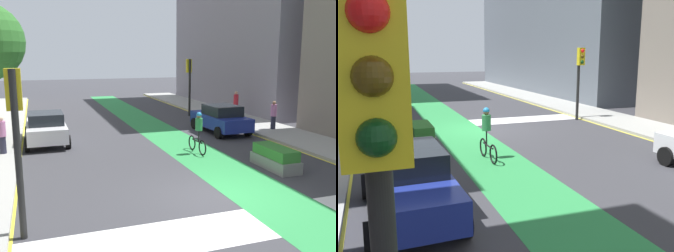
% 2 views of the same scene
% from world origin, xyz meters
% --- Properties ---
extents(ground_plane, '(120.00, 120.00, 0.00)m').
position_xyz_m(ground_plane, '(0.00, 0.00, 0.00)').
color(ground_plane, '#38383D').
extents(bike_lane_paint, '(2.40, 60.00, 0.01)m').
position_xyz_m(bike_lane_paint, '(1.39, 0.00, 0.00)').
color(bike_lane_paint, '#2D8C47').
rests_on(bike_lane_paint, ground_plane).
extents(crosswalk_band, '(12.00, 1.80, 0.01)m').
position_xyz_m(crosswalk_band, '(0.00, -2.00, 0.00)').
color(crosswalk_band, silver).
rests_on(crosswalk_band, ground_plane).
extents(curb_stripe_left, '(0.16, 60.00, 0.01)m').
position_xyz_m(curb_stripe_left, '(-6.00, 0.00, 0.01)').
color(curb_stripe_left, yellow).
rests_on(curb_stripe_left, ground_plane).
extents(traffic_signal_near_left, '(0.35, 0.52, 4.02)m').
position_xyz_m(traffic_signal_near_left, '(-5.67, -0.74, 2.83)').
color(traffic_signal_near_left, black).
rests_on(traffic_signal_near_left, ground_plane).
extents(traffic_signal_far_right, '(0.35, 0.52, 4.04)m').
position_xyz_m(traffic_signal_far_right, '(5.19, 15.05, 2.84)').
color(traffic_signal_far_right, black).
rests_on(traffic_signal_far_right, ground_plane).
extents(car_white_left_far, '(2.04, 4.21, 1.57)m').
position_xyz_m(car_white_left_far, '(-4.81, 9.27, 0.80)').
color(car_white_left_far, silver).
rests_on(car_white_left_far, ground_plane).
extents(car_blue_right_far, '(2.13, 4.25, 1.57)m').
position_xyz_m(car_blue_right_far, '(4.56, 8.85, 0.80)').
color(car_blue_right_far, navy).
rests_on(car_blue_right_far, ground_plane).
extents(cyclist_in_lane, '(0.32, 1.73, 1.86)m').
position_xyz_m(cyclist_in_lane, '(1.51, 5.10, 0.97)').
color(cyclist_in_lane, black).
rests_on(cyclist_in_lane, ground_plane).
extents(pedestrian_sidewalk_right_a, '(0.34, 0.34, 1.71)m').
position_xyz_m(pedestrian_sidewalk_right_a, '(7.84, 12.95, 1.02)').
color(pedestrian_sidewalk_right_a, '#262638').
rests_on(pedestrian_sidewalk_right_a, sidewalk_right).
extents(pedestrian_sidewalk_left_a, '(0.34, 0.34, 1.62)m').
position_xyz_m(pedestrian_sidewalk_left_a, '(-6.66, 7.30, 0.97)').
color(pedestrian_sidewalk_left_a, '#262638').
rests_on(pedestrian_sidewalk_left_a, sidewalk_left).
extents(pedestrian_sidewalk_right_b, '(0.34, 0.34, 1.61)m').
position_xyz_m(pedestrian_sidewalk_right_b, '(7.54, 8.11, 0.96)').
color(pedestrian_sidewalk_right_b, '#262638').
rests_on(pedestrian_sidewalk_right_b, sidewalk_right).
extents(median_planter, '(0.87, 2.22, 0.85)m').
position_xyz_m(median_planter, '(3.39, 1.99, 0.40)').
color(median_planter, slate).
rests_on(median_planter, ground_plane).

